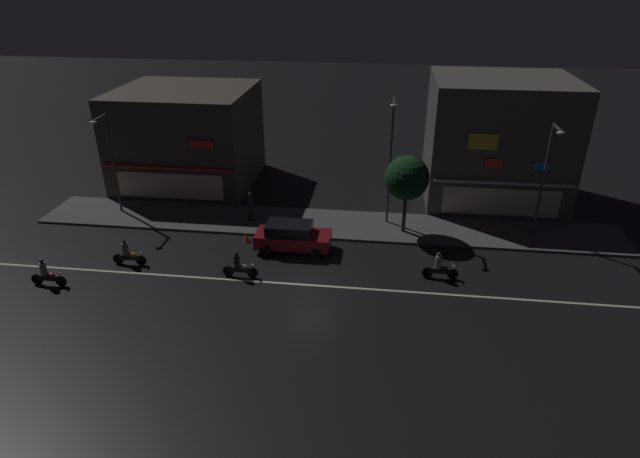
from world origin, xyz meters
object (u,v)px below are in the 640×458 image
(streetlamp_mid, at_px, (391,153))
(motorcycle_trailing_far, at_px, (47,275))
(streetlamp_east, at_px, (546,172))
(motorcycle_following, at_px, (128,254))
(motorcycle_opposite_lane, at_px, (239,266))
(pedestrian_on_sidewalk, at_px, (251,207))
(streetlamp_west, at_px, (110,156))
(parked_car_near_kerb, at_px, (292,236))
(traffic_cone, at_px, (246,237))
(motorcycle_lead, at_px, (440,268))

(streetlamp_mid, distance_m, motorcycle_trailing_far, 19.95)
(streetlamp_east, height_order, motorcycle_following, streetlamp_east)
(motorcycle_opposite_lane, relative_size, motorcycle_trailing_far, 1.00)
(streetlamp_mid, height_order, pedestrian_on_sidewalk, streetlamp_mid)
(pedestrian_on_sidewalk, height_order, motorcycle_opposite_lane, pedestrian_on_sidewalk)
(streetlamp_west, bearing_deg, motorcycle_following, -60.30)
(parked_car_near_kerb, height_order, motorcycle_opposite_lane, parked_car_near_kerb)
(motorcycle_opposite_lane, bearing_deg, pedestrian_on_sidewalk, 93.46)
(streetlamp_west, bearing_deg, streetlamp_mid, 1.81)
(parked_car_near_kerb, height_order, motorcycle_trailing_far, parked_car_near_kerb)
(streetlamp_mid, bearing_deg, pedestrian_on_sidewalk, -175.39)
(traffic_cone, bearing_deg, pedestrian_on_sidewalk, 97.62)
(motorcycle_lead, distance_m, motorcycle_opposite_lane, 10.50)
(pedestrian_on_sidewalk, xyz_separation_m, traffic_cone, (0.35, -2.64, -0.78))
(motorcycle_lead, bearing_deg, motorcycle_following, -176.32)
(streetlamp_east, relative_size, motorcycle_lead, 3.60)
(motorcycle_lead, height_order, traffic_cone, motorcycle_lead)
(streetlamp_east, bearing_deg, pedestrian_on_sidewalk, -179.62)
(motorcycle_lead, distance_m, traffic_cone, 11.42)
(motorcycle_following, xyz_separation_m, traffic_cone, (5.73, 3.48, -0.36))
(streetlamp_west, xyz_separation_m, streetlamp_east, (26.41, -0.02, 0.17))
(streetlamp_west, distance_m, parked_car_near_kerb, 13.05)
(streetlamp_mid, xyz_separation_m, traffic_cone, (-8.24, -3.33, -4.47))
(parked_car_near_kerb, bearing_deg, streetlamp_mid, -143.10)
(streetlamp_west, distance_m, motorcycle_trailing_far, 9.44)
(streetlamp_west, relative_size, motorcycle_lead, 3.42)
(streetlamp_east, bearing_deg, motorcycle_following, -164.73)
(streetlamp_east, relative_size, traffic_cone, 12.43)
(streetlamp_mid, relative_size, motorcycle_lead, 4.16)
(motorcycle_trailing_far, bearing_deg, pedestrian_on_sidewalk, -140.15)
(motorcycle_following, height_order, motorcycle_opposite_lane, same)
(parked_car_near_kerb, relative_size, motorcycle_opposite_lane, 2.26)
(streetlamp_west, height_order, pedestrian_on_sidewalk, streetlamp_west)
(streetlamp_mid, relative_size, motorcycle_opposite_lane, 4.16)
(streetlamp_west, height_order, motorcycle_lead, streetlamp_west)
(motorcycle_trailing_far, xyz_separation_m, traffic_cone, (8.89, 6.02, -0.36))
(streetlamp_west, height_order, traffic_cone, streetlamp_west)
(streetlamp_east, xyz_separation_m, motorcycle_opposite_lane, (-16.48, -6.74, -3.56))
(motorcycle_lead, xyz_separation_m, motorcycle_opposite_lane, (-10.43, -1.19, 0.00))
(streetlamp_mid, bearing_deg, motorcycle_lead, -65.23)
(motorcycle_lead, height_order, motorcycle_opposite_lane, same)
(motorcycle_opposite_lane, bearing_deg, streetlamp_mid, 38.87)
(pedestrian_on_sidewalk, bearing_deg, streetlamp_west, 135.21)
(streetlamp_east, xyz_separation_m, motorcycle_lead, (-6.05, -5.54, -3.56))
(parked_car_near_kerb, xyz_separation_m, motorcycle_trailing_far, (-11.78, -5.34, -0.24))
(motorcycle_opposite_lane, height_order, motorcycle_trailing_far, same)
(motorcycle_lead, height_order, motorcycle_following, same)
(streetlamp_west, bearing_deg, traffic_cone, -16.64)
(pedestrian_on_sidewalk, relative_size, motorcycle_lead, 1.04)
(motorcycle_following, bearing_deg, parked_car_near_kerb, 21.55)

